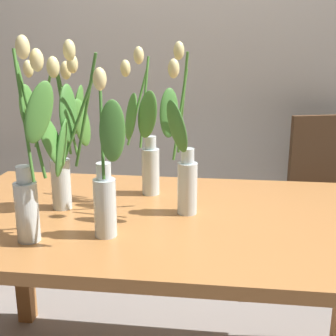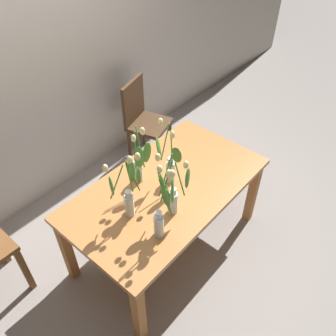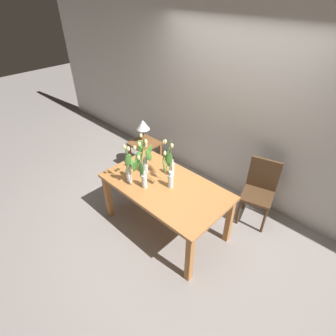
# 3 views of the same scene
# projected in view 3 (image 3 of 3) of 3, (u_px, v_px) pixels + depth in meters

# --- Properties ---
(ground_plane) EXTENTS (18.00, 18.00, 0.00)m
(ground_plane) POSITION_uv_depth(u_px,v_px,m) (166.00, 226.00, 3.75)
(ground_plane) COLOR gray
(room_wall_rear) EXTENTS (9.00, 0.10, 2.70)m
(room_wall_rear) POSITION_uv_depth(u_px,v_px,m) (234.00, 107.00, 3.79)
(room_wall_rear) COLOR beige
(room_wall_rear) RESTS_ON ground
(dining_table) EXTENTS (1.60, 0.90, 0.74)m
(dining_table) POSITION_uv_depth(u_px,v_px,m) (165.00, 191.00, 3.37)
(dining_table) COLOR #B7753D
(dining_table) RESTS_ON ground
(tulip_vase_0) EXTENTS (0.17, 0.15, 0.59)m
(tulip_vase_0) POSITION_uv_depth(u_px,v_px,m) (129.00, 170.00, 3.24)
(tulip_vase_0) COLOR silver
(tulip_vase_0) RESTS_ON dining_table
(tulip_vase_1) EXTENTS (0.14, 0.21, 0.58)m
(tulip_vase_1) POSITION_uv_depth(u_px,v_px,m) (170.00, 174.00, 3.19)
(tulip_vase_1) COLOR silver
(tulip_vase_1) RESTS_ON dining_table
(tulip_vase_2) EXTENTS (0.24, 0.17, 0.58)m
(tulip_vase_2) POSITION_uv_depth(u_px,v_px,m) (142.00, 172.00, 3.17)
(tulip_vase_2) COLOR silver
(tulip_vase_2) RESTS_ON dining_table
(tulip_vase_3) EXTENTS (0.15, 0.16, 0.56)m
(tulip_vase_3) POSITION_uv_depth(u_px,v_px,m) (170.00, 164.00, 3.37)
(tulip_vase_3) COLOR silver
(tulip_vase_3) RESTS_ON dining_table
(tulip_vase_4) EXTENTS (0.26, 0.14, 0.54)m
(tulip_vase_4) POSITION_uv_depth(u_px,v_px,m) (145.00, 159.00, 3.41)
(tulip_vase_4) COLOR silver
(tulip_vase_4) RESTS_ON dining_table
(dining_chair) EXTENTS (0.49, 0.49, 0.93)m
(dining_chair) POSITION_uv_depth(u_px,v_px,m) (260.00, 188.00, 3.60)
(dining_chair) COLOR #4C331E
(dining_chair) RESTS_ON ground
(side_table) EXTENTS (0.44, 0.44, 0.55)m
(side_table) POSITION_uv_depth(u_px,v_px,m) (145.00, 148.00, 4.62)
(side_table) COLOR brown
(side_table) RESTS_ON ground
(table_lamp) EXTENTS (0.22, 0.22, 0.40)m
(table_lamp) POSITION_uv_depth(u_px,v_px,m) (143.00, 125.00, 4.41)
(table_lamp) COLOR olive
(table_lamp) RESTS_ON side_table
(pillar_candle) EXTENTS (0.06, 0.06, 0.07)m
(pillar_candle) POSITION_uv_depth(u_px,v_px,m) (146.00, 144.00, 4.44)
(pillar_candle) COLOR beige
(pillar_candle) RESTS_ON side_table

